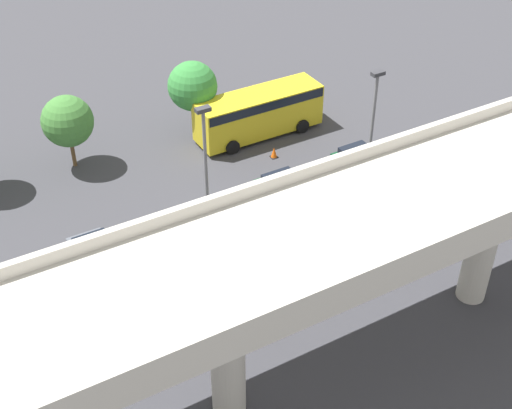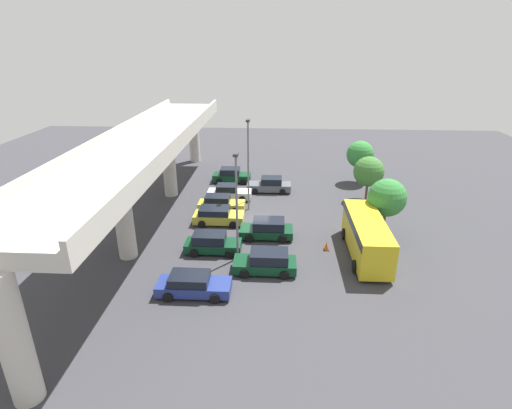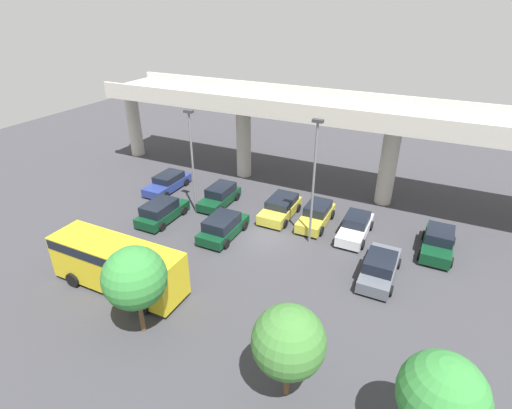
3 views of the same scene
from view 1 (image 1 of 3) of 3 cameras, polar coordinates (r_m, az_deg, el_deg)
ground_plane at (r=38.35m, az=-0.08°, el=-2.26°), size 84.86×84.86×0.00m
highway_overpass at (r=28.23m, az=9.44°, el=-2.00°), size 40.97×6.47×8.29m
parked_car_0 at (r=41.60m, az=15.84°, el=0.81°), size 2.14×4.83×1.44m
parked_car_1 at (r=42.59m, az=8.66°, el=2.95°), size 2.20×4.49×1.60m
parked_car_2 at (r=38.49m, az=9.39°, el=-1.24°), size 2.05×4.36×1.59m
parked_car_3 at (r=39.86m, az=2.54°, el=0.78°), size 2.25×4.41×1.60m
parked_car_4 at (r=35.75m, az=2.91°, el=-4.16°), size 2.25×4.49×1.50m
parked_car_5 at (r=34.54m, az=-1.05°, el=-5.86°), size 2.01×4.50×1.54m
parked_car_6 at (r=33.88m, az=-6.03°, el=-7.15°), size 2.00×4.53×1.57m
parked_car_7 at (r=36.30m, az=-12.47°, el=-4.41°), size 2.11×4.78×1.62m
parked_car_8 at (r=32.55m, az=-14.72°, el=-10.60°), size 2.13×4.37×1.66m
shuttle_bus at (r=45.99m, az=0.22°, el=7.53°), size 8.38×2.71×2.95m
lamp_post_near_aisle at (r=38.10m, az=9.23°, el=5.77°), size 0.70×0.35×8.29m
lamp_post_mid_lot at (r=33.58m, az=-4.00°, el=2.17°), size 0.70×0.35×8.84m
tree_front_left at (r=45.52m, az=-5.10°, el=9.41°), size 3.15×3.15×5.00m
tree_front_centre at (r=43.52m, az=-14.85°, el=6.46°), size 3.08×3.08×4.65m
traffic_cone at (r=44.32m, az=1.45°, el=4.17°), size 0.44×0.44×0.70m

